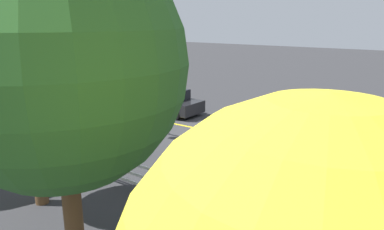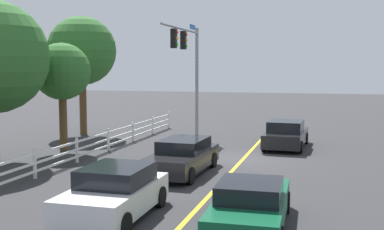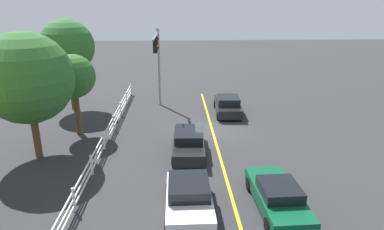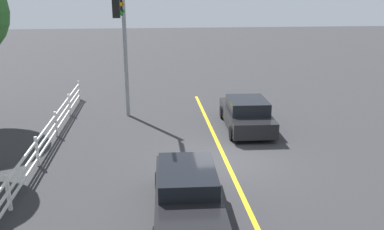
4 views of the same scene
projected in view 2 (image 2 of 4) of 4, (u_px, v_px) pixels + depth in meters
ground_plane at (243, 159)px, 22.68m from camera, size 120.00×120.00×0.00m
lane_center_stripe at (226, 177)px, 18.85m from camera, size 28.00×0.16×0.01m
signal_assembly at (188, 59)px, 27.61m from camera, size 6.65×0.37×6.81m
car_0 at (183, 156)px, 19.47m from camera, size 4.79×2.06×1.40m
car_1 at (114, 193)px, 13.74m from camera, size 4.07×2.06×1.46m
car_2 at (286, 135)px, 25.71m from camera, size 4.76×2.19×1.48m
car_3 at (251, 205)px, 12.78m from camera, size 4.75×2.02×1.32m
white_rail_fence at (77, 150)px, 21.66m from camera, size 26.10×0.10×1.15m
tree_1 at (82, 51)px, 30.53m from camera, size 4.37×4.37×7.54m
tree_2 at (62, 72)px, 24.57m from camera, size 2.93×2.93×5.56m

